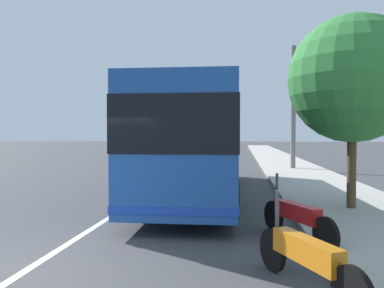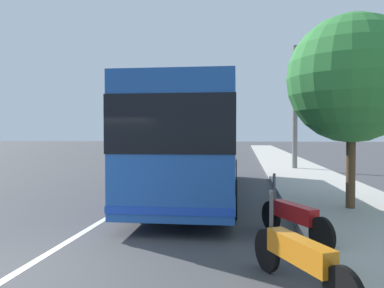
{
  "view_description": "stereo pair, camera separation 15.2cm",
  "coord_description": "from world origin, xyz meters",
  "px_view_note": "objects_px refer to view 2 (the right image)",
  "views": [
    {
      "loc": [
        -5.0,
        -3.3,
        2.12
      ],
      "look_at": [
        8.96,
        -1.51,
        1.76
      ],
      "focal_mm": 35.3,
      "sensor_mm": 36.0,
      "label": 1
    },
    {
      "loc": [
        -4.98,
        -3.45,
        2.12
      ],
      "look_at": [
        8.96,
        -1.51,
        1.76
      ],
      "focal_mm": 35.3,
      "sensor_mm": 36.0,
      "label": 2
    }
  ],
  "objects_px": {
    "motorcycle_by_tree": "(293,217)",
    "car_side_street": "(187,150)",
    "coach_bus": "(199,139)",
    "utility_pole": "(295,108)",
    "car_far_distant": "(197,148)",
    "roadside_tree_mid_block": "(352,79)",
    "motorcycle_angled": "(299,257)"
  },
  "relations": [
    {
      "from": "car_side_street",
      "to": "utility_pole",
      "type": "xyz_separation_m",
      "value": [
        -10.51,
        -8.02,
        2.93
      ]
    },
    {
      "from": "coach_bus",
      "to": "roadside_tree_mid_block",
      "type": "height_order",
      "value": "roadside_tree_mid_block"
    },
    {
      "from": "motorcycle_by_tree",
      "to": "roadside_tree_mid_block",
      "type": "bearing_deg",
      "value": -60.03
    },
    {
      "from": "motorcycle_angled",
      "to": "car_side_street",
      "type": "bearing_deg",
      "value": -14.7
    },
    {
      "from": "coach_bus",
      "to": "utility_pole",
      "type": "bearing_deg",
      "value": -26.46
    },
    {
      "from": "motorcycle_angled",
      "to": "coach_bus",
      "type": "bearing_deg",
      "value": -10.18
    },
    {
      "from": "motorcycle_by_tree",
      "to": "car_side_street",
      "type": "bearing_deg",
      "value": -14.48
    },
    {
      "from": "roadside_tree_mid_block",
      "to": "car_far_distant",
      "type": "bearing_deg",
      "value": 15.05
    },
    {
      "from": "motorcycle_by_tree",
      "to": "utility_pole",
      "type": "xyz_separation_m",
      "value": [
        15.17,
        -1.97,
        3.19
      ]
    },
    {
      "from": "car_side_street",
      "to": "coach_bus",
      "type": "bearing_deg",
      "value": 5.93
    },
    {
      "from": "coach_bus",
      "to": "motorcycle_by_tree",
      "type": "bearing_deg",
      "value": -156.26
    },
    {
      "from": "coach_bus",
      "to": "car_side_street",
      "type": "distance_m",
      "value": 20.49
    },
    {
      "from": "roadside_tree_mid_block",
      "to": "utility_pole",
      "type": "bearing_deg",
      "value": -0.46
    },
    {
      "from": "motorcycle_by_tree",
      "to": "utility_pole",
      "type": "height_order",
      "value": "utility_pole"
    },
    {
      "from": "utility_pole",
      "to": "car_far_distant",
      "type": "bearing_deg",
      "value": 25.18
    },
    {
      "from": "coach_bus",
      "to": "motorcycle_by_tree",
      "type": "relative_size",
      "value": 5.65
    },
    {
      "from": "car_side_street",
      "to": "roadside_tree_mid_block",
      "type": "height_order",
      "value": "roadside_tree_mid_block"
    },
    {
      "from": "coach_bus",
      "to": "motorcycle_by_tree",
      "type": "xyz_separation_m",
      "value": [
        -5.52,
        -2.57,
        -1.47
      ]
    },
    {
      "from": "car_far_distant",
      "to": "motorcycle_by_tree",
      "type": "bearing_deg",
      "value": 11.22
    },
    {
      "from": "motorcycle_by_tree",
      "to": "utility_pole",
      "type": "relative_size",
      "value": 0.29
    },
    {
      "from": "coach_bus",
      "to": "car_far_distant",
      "type": "bearing_deg",
      "value": 5.97
    },
    {
      "from": "coach_bus",
      "to": "car_far_distant",
      "type": "xyz_separation_m",
      "value": [
        26.44,
        3.35,
        -1.26
      ]
    },
    {
      "from": "motorcycle_angled",
      "to": "roadside_tree_mid_block",
      "type": "height_order",
      "value": "roadside_tree_mid_block"
    },
    {
      "from": "roadside_tree_mid_block",
      "to": "car_side_street",
      "type": "bearing_deg",
      "value": 19.21
    },
    {
      "from": "coach_bus",
      "to": "utility_pole",
      "type": "distance_m",
      "value": 10.8
    },
    {
      "from": "motorcycle_angled",
      "to": "motorcycle_by_tree",
      "type": "height_order",
      "value": "motorcycle_by_tree"
    },
    {
      "from": "motorcycle_by_tree",
      "to": "car_side_street",
      "type": "height_order",
      "value": "car_side_street"
    },
    {
      "from": "motorcycle_angled",
      "to": "car_side_street",
      "type": "distance_m",
      "value": 28.8
    },
    {
      "from": "motorcycle_by_tree",
      "to": "utility_pole",
      "type": "distance_m",
      "value": 15.63
    },
    {
      "from": "car_far_distant",
      "to": "coach_bus",
      "type": "bearing_deg",
      "value": 7.94
    },
    {
      "from": "coach_bus",
      "to": "motorcycle_angled",
      "type": "relative_size",
      "value": 5.56
    },
    {
      "from": "motorcycle_angled",
      "to": "car_far_distant",
      "type": "relative_size",
      "value": 0.49
    }
  ]
}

